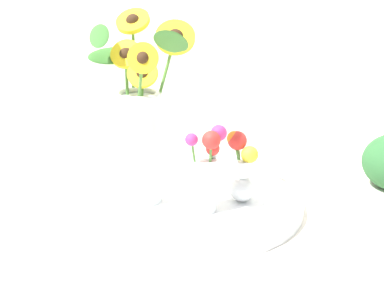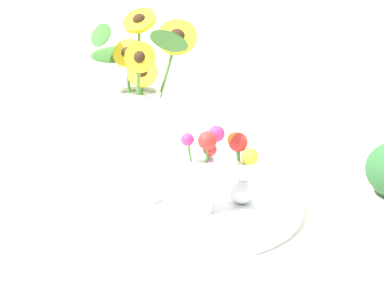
# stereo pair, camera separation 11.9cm
# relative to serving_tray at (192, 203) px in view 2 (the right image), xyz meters

# --- Properties ---
(ground_plane) EXTENTS (6.00, 6.00, 0.00)m
(ground_plane) POSITION_rel_serving_tray_xyz_m (-0.02, -0.10, -0.01)
(ground_plane) COLOR silver
(serving_tray) EXTENTS (0.51, 0.51, 0.02)m
(serving_tray) POSITION_rel_serving_tray_xyz_m (0.00, 0.00, 0.00)
(serving_tray) COLOR silver
(serving_tray) RESTS_ON ground_plane
(mason_jar_sunflowers) EXTENTS (0.25, 0.24, 0.42)m
(mason_jar_sunflowers) POSITION_rel_serving_tray_xyz_m (-0.11, -0.02, 0.18)
(mason_jar_sunflowers) COLOR silver
(mason_jar_sunflowers) RESTS_ON serving_tray
(vase_small_center) EXTENTS (0.08, 0.08, 0.19)m
(vase_small_center) POSITION_rel_serving_tray_xyz_m (0.04, -0.05, 0.10)
(vase_small_center) COLOR white
(vase_small_center) RESTS_ON serving_tray
(vase_bulb_right) EXTENTS (0.07, 0.07, 0.16)m
(vase_bulb_right) POSITION_rel_serving_tray_xyz_m (0.11, 0.02, 0.09)
(vase_bulb_right) COLOR white
(vase_bulb_right) RESTS_ON serving_tray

